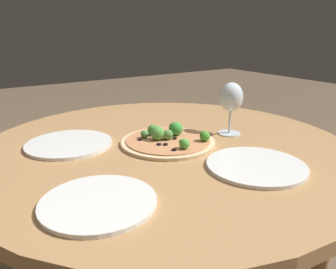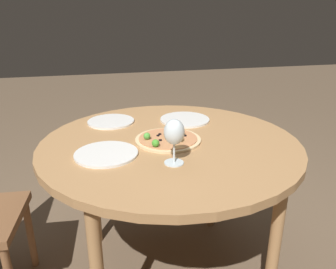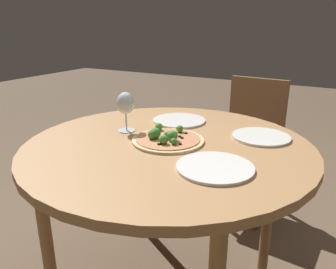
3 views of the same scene
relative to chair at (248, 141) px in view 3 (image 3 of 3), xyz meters
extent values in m
cylinder|color=#A87A4C|center=(0.08, 0.95, 0.27)|extent=(1.15, 1.15, 0.03)
cylinder|color=#A87A4C|center=(-0.28, 0.59, -0.11)|extent=(0.05, 0.05, 0.72)
cylinder|color=#A87A4C|center=(0.44, 0.59, -0.11)|extent=(0.05, 0.05, 0.72)
cylinder|color=#A87A4C|center=(0.44, 1.31, -0.11)|extent=(0.05, 0.05, 0.72)
cube|color=brown|center=(0.01, 0.07, -0.05)|extent=(0.43, 0.43, 0.04)
cube|color=brown|center=(-0.01, -0.12, 0.18)|extent=(0.38, 0.06, 0.43)
cylinder|color=brown|center=(0.19, 0.22, -0.27)|extent=(0.04, 0.04, 0.40)
cylinder|color=brown|center=(-0.15, 0.25, -0.27)|extent=(0.04, 0.04, 0.40)
cylinder|color=brown|center=(0.16, -0.12, -0.27)|extent=(0.04, 0.04, 0.40)
cylinder|color=brown|center=(-0.18, -0.09, -0.27)|extent=(0.04, 0.04, 0.40)
cylinder|color=#DBBC89|center=(0.09, 0.94, 0.29)|extent=(0.29, 0.29, 0.01)
cylinder|color=tan|center=(0.09, 0.94, 0.29)|extent=(0.26, 0.26, 0.00)
sphere|color=#49883E|center=(0.03, 0.99, 0.31)|extent=(0.03, 0.03, 0.03)
sphere|color=#53853F|center=(0.09, 0.94, 0.31)|extent=(0.03, 0.03, 0.03)
sphere|color=#4D9939|center=(0.08, 0.85, 0.31)|extent=(0.03, 0.03, 0.03)
sphere|color=#4B8535|center=(0.07, 1.00, 0.31)|extent=(0.04, 0.04, 0.04)
sphere|color=#488537|center=(0.14, 0.98, 0.32)|extent=(0.04, 0.04, 0.04)
sphere|color=#508934|center=(0.08, 1.00, 0.31)|extent=(0.03, 0.03, 0.03)
sphere|color=#44932C|center=(0.17, 0.87, 0.31)|extent=(0.03, 0.03, 0.03)
sphere|color=green|center=(0.13, 0.96, 0.32)|extent=(0.04, 0.04, 0.04)
sphere|color=#4F973D|center=(0.06, 0.96, 0.32)|extent=(0.04, 0.04, 0.04)
cylinder|color=black|center=(0.05, 0.90, 0.30)|extent=(0.01, 0.01, 0.00)
cylinder|color=black|center=(0.05, 0.85, 0.30)|extent=(0.01, 0.01, 0.00)
cylinder|color=black|center=(0.01, 0.98, 0.30)|extent=(0.01, 0.01, 0.00)
cylinder|color=black|center=(0.11, 0.93, 0.30)|extent=(0.01, 0.01, 0.00)
cylinder|color=black|center=(0.04, 0.91, 0.30)|extent=(0.01, 0.01, 0.00)
cylinder|color=black|center=(0.11, 0.90, 0.30)|extent=(0.01, 0.01, 0.00)
cylinder|color=black|center=(0.08, 1.02, 0.30)|extent=(0.01, 0.01, 0.00)
cylinder|color=black|center=(0.15, 0.97, 0.30)|extent=(0.01, 0.01, 0.00)
cylinder|color=black|center=(0.09, 0.94, 0.30)|extent=(0.01, 0.01, 0.00)
cylinder|color=silver|center=(0.31, 0.91, 0.28)|extent=(0.08, 0.08, 0.00)
cylinder|color=silver|center=(0.31, 0.91, 0.32)|extent=(0.01, 0.01, 0.07)
ellipsoid|color=silver|center=(0.31, 0.91, 0.41)|extent=(0.08, 0.08, 0.10)
cylinder|color=silver|center=(-0.23, 0.71, 0.29)|extent=(0.24, 0.24, 0.01)
cylinder|color=silver|center=(-0.18, 1.09, 0.29)|extent=(0.26, 0.26, 0.01)
cylinder|color=silver|center=(0.18, 0.66, 0.29)|extent=(0.26, 0.26, 0.01)
camera|label=1|loc=(-0.44, 0.14, 0.63)|focal=35.00mm
camera|label=2|loc=(1.40, 0.63, 0.82)|focal=35.00mm
camera|label=3|loc=(-0.52, 2.03, 0.74)|focal=35.00mm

